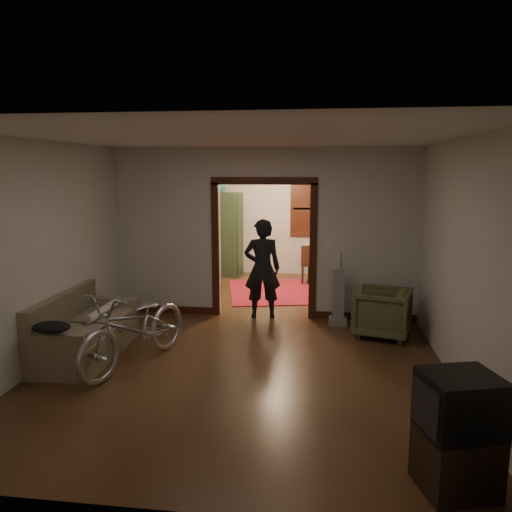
% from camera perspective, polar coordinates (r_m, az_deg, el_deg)
% --- Properties ---
extents(floor, '(5.00, 8.50, 0.01)m').
position_cam_1_polar(floor, '(7.83, 0.29, -8.31)').
color(floor, '#372011').
rests_on(floor, ground).
extents(ceiling, '(5.00, 8.50, 0.01)m').
position_cam_1_polar(ceiling, '(7.45, 0.31, 12.62)').
color(ceiling, white).
rests_on(ceiling, floor).
extents(wall_back, '(5.00, 0.02, 2.80)m').
position_cam_1_polar(wall_back, '(11.71, 2.91, 4.74)').
color(wall_back, beige).
rests_on(wall_back, floor).
extents(wall_left, '(0.02, 8.50, 2.80)m').
position_cam_1_polar(wall_left, '(8.21, -17.31, 2.12)').
color(wall_left, beige).
rests_on(wall_left, floor).
extents(wall_right, '(0.02, 8.50, 2.80)m').
position_cam_1_polar(wall_right, '(7.62, 19.31, 1.45)').
color(wall_right, beige).
rests_on(wall_right, floor).
extents(partition_wall, '(5.00, 0.14, 2.80)m').
position_cam_1_polar(partition_wall, '(8.25, 0.95, 2.60)').
color(partition_wall, beige).
rests_on(partition_wall, floor).
extents(door_casing, '(1.74, 0.20, 2.32)m').
position_cam_1_polar(door_casing, '(8.29, 0.94, 0.55)').
color(door_casing, '#37160C').
rests_on(door_casing, floor).
extents(far_window, '(0.98, 0.06, 1.28)m').
position_cam_1_polar(far_window, '(11.63, 6.35, 5.39)').
color(far_window, black).
rests_on(far_window, wall_back).
extents(chandelier, '(0.24, 0.24, 0.24)m').
position_cam_1_polar(chandelier, '(9.93, 2.13, 9.32)').
color(chandelier, '#FFE0A5').
rests_on(chandelier, ceiling).
extents(light_switch, '(0.08, 0.01, 0.12)m').
position_cam_1_polar(light_switch, '(8.14, 8.25, 1.34)').
color(light_switch, silver).
rests_on(light_switch, partition_wall).
extents(sofa, '(0.86, 1.82, 0.83)m').
position_cam_1_polar(sofa, '(7.01, -18.87, -7.49)').
color(sofa, '#6B6347').
rests_on(sofa, floor).
extents(rolled_paper, '(0.11, 0.87, 0.11)m').
position_cam_1_polar(rolled_paper, '(7.20, -17.15, -5.99)').
color(rolled_paper, beige).
rests_on(rolled_paper, sofa).
extents(jacket, '(0.44, 0.33, 0.13)m').
position_cam_1_polar(jacket, '(6.15, -22.35, -7.54)').
color(jacket, black).
rests_on(jacket, sofa).
extents(bicycle, '(1.27, 2.02, 1.00)m').
position_cam_1_polar(bicycle, '(6.45, -13.56, -7.91)').
color(bicycle, silver).
rests_on(bicycle, floor).
extents(armchair, '(0.96, 0.95, 0.72)m').
position_cam_1_polar(armchair, '(7.64, 14.19, -6.28)').
color(armchair, '#4F512E').
rests_on(armchair, floor).
extents(tv_stand, '(0.65, 0.61, 0.49)m').
position_cam_1_polar(tv_stand, '(4.40, 21.89, -20.84)').
color(tv_stand, black).
rests_on(tv_stand, floor).
extents(crt_tv, '(0.65, 0.61, 0.47)m').
position_cam_1_polar(crt_tv, '(4.19, 22.30, -15.44)').
color(crt_tv, black).
rests_on(crt_tv, tv_stand).
extents(vacuum, '(0.33, 0.29, 0.91)m').
position_cam_1_polar(vacuum, '(8.02, 9.39, -4.60)').
color(vacuum, gray).
rests_on(vacuum, floor).
extents(person, '(0.66, 0.49, 1.65)m').
position_cam_1_polar(person, '(8.23, 0.72, -1.46)').
color(person, black).
rests_on(person, floor).
extents(oriental_rug, '(2.08, 2.48, 0.02)m').
position_cam_1_polar(oriental_rug, '(10.12, 1.79, -4.06)').
color(oriental_rug, maroon).
rests_on(oriental_rug, floor).
extents(locker, '(1.04, 0.68, 1.92)m').
position_cam_1_polar(locker, '(11.60, -4.13, 2.49)').
color(locker, '#253922').
rests_on(locker, floor).
extents(globe, '(0.28, 0.28, 0.28)m').
position_cam_1_polar(globe, '(11.52, -4.19, 7.33)').
color(globe, '#1E5972').
rests_on(globe, locker).
extents(desk, '(1.03, 0.61, 0.74)m').
position_cam_1_polar(desk, '(11.10, 8.45, -1.00)').
color(desk, black).
rests_on(desk, floor).
extents(desk_chair, '(0.41, 0.41, 0.85)m').
position_cam_1_polar(desk_chair, '(10.83, 6.21, -0.93)').
color(desk_chair, black).
rests_on(desk_chair, floor).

